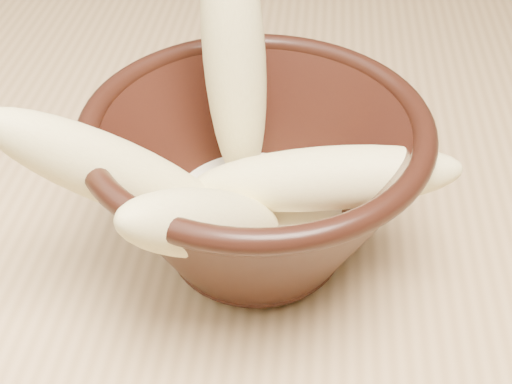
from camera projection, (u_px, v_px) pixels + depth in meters
The scene contains 7 objects.
table at pixel (399, 224), 0.66m from camera, with size 1.20×0.80×0.75m.
bowl at pixel (256, 180), 0.47m from camera, with size 0.22×0.22×0.12m.
milk_puddle at pixel (256, 214), 0.49m from camera, with size 0.13×0.13×0.02m, color #FBEECA.
banana_upright at pixel (234, 58), 0.47m from camera, with size 0.04×0.04×0.19m, color #DFCF84.
banana_left at pixel (117, 173), 0.43m from camera, with size 0.04×0.04×0.18m, color #DFCF84.
banana_across at pixel (322, 179), 0.45m from camera, with size 0.04×0.04×0.17m, color #DFCF84.
banana_front at pixel (206, 223), 0.42m from camera, with size 0.04×0.04×0.15m, color #DFCF84.
Camera 1 is at (-0.09, -0.50, 1.12)m, focal length 50.00 mm.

